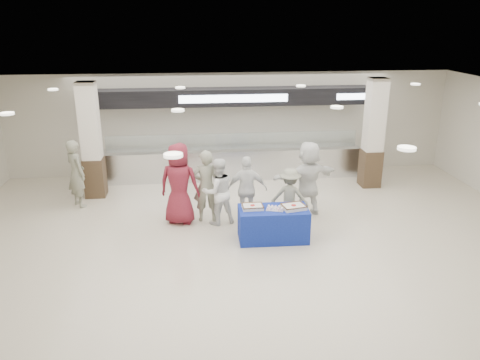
{
  "coord_description": "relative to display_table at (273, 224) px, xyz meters",
  "views": [
    {
      "loc": [
        -1.27,
        -8.59,
        4.76
      ],
      "look_at": [
        -0.18,
        1.6,
        1.22
      ],
      "focal_mm": 35.0,
      "sensor_mm": 36.0,
      "label": 1
    }
  ],
  "objects": [
    {
      "name": "sheet_cake_left",
      "position": [
        -0.46,
        0.06,
        0.42
      ],
      "size": [
        0.47,
        0.37,
        0.1
      ],
      "color": "silver",
      "rests_on": "display_table"
    },
    {
      "name": "sheet_cake_right",
      "position": [
        0.45,
        -0.05,
        0.43
      ],
      "size": [
        0.57,
        0.48,
        0.1
      ],
      "color": "silver",
      "rests_on": "display_table"
    },
    {
      "name": "cupcake_tray",
      "position": [
        0.03,
        -0.05,
        0.41
      ],
      "size": [
        0.45,
        0.39,
        0.06
      ],
      "color": "silver",
      "rests_on": "display_table"
    },
    {
      "name": "ground",
      "position": [
        -0.5,
        -0.92,
        -0.38
      ],
      "size": [
        14.0,
        14.0,
        0.0
      ],
      "primitive_type": "plane",
      "color": "beige",
      "rests_on": "ground"
    },
    {
      "name": "chef_tall",
      "position": [
        -1.18,
        1.03,
        0.45
      ],
      "size": [
        0.95,
        0.84,
        1.65
      ],
      "primitive_type": "imported",
      "rotation": [
        0.0,
        0.0,
        3.44
      ],
      "color": "white",
      "rests_on": "ground"
    },
    {
      "name": "civilian_maroon",
      "position": [
        -2.1,
        1.17,
        0.63
      ],
      "size": [
        1.12,
        0.89,
        2.01
      ],
      "primitive_type": "imported",
      "rotation": [
        0.0,
        0.0,
        2.86
      ],
      "color": "maroon",
      "rests_on": "ground"
    },
    {
      "name": "soldier_bg",
      "position": [
        -4.81,
        2.55,
        0.53
      ],
      "size": [
        0.75,
        0.79,
        1.82
      ],
      "primitive_type": "imported",
      "rotation": [
        0.0,
        0.0,
        2.24
      ],
      "color": "gray",
      "rests_on": "ground"
    },
    {
      "name": "civilian_white",
      "position": [
        1.1,
        1.33,
        0.59
      ],
      "size": [
        1.88,
        1.11,
        1.93
      ],
      "primitive_type": "imported",
      "rotation": [
        0.0,
        0.0,
        3.47
      ],
      "color": "white",
      "rests_on": "ground"
    },
    {
      "name": "soldier_b",
      "position": [
        0.54,
        0.81,
        0.33
      ],
      "size": [
        1.03,
        0.77,
        1.42
      ],
      "primitive_type": "imported",
      "rotation": [
        0.0,
        0.0,
        2.84
      ],
      "color": "gray",
      "rests_on": "ground"
    },
    {
      "name": "chef_short",
      "position": [
        -0.46,
        1.1,
        0.45
      ],
      "size": [
        1.0,
        0.48,
        1.66
      ],
      "primitive_type": "imported",
      "rotation": [
        0.0,
        0.0,
        3.06
      ],
      "color": "white",
      "rests_on": "ground"
    },
    {
      "name": "column_right",
      "position": [
        3.5,
        3.28,
        1.15
      ],
      "size": [
        0.55,
        0.55,
        3.2
      ],
      "color": "#362618",
      "rests_on": "ground"
    },
    {
      "name": "display_table",
      "position": [
        0.0,
        0.0,
        0.0
      ],
      "size": [
        1.57,
        0.81,
        0.75
      ],
      "primitive_type": "cube",
      "rotation": [
        0.0,
        0.0,
        -0.02
      ],
      "color": "navy",
      "rests_on": "ground"
    },
    {
      "name": "serving_line",
      "position": [
        -0.49,
        4.48,
        0.78
      ],
      "size": [
        8.7,
        0.85,
        2.8
      ],
      "color": "silver",
      "rests_on": "ground"
    },
    {
      "name": "soldier_a",
      "position": [
        -1.45,
        1.23,
        0.53
      ],
      "size": [
        0.66,
        0.44,
        1.8
      ],
      "primitive_type": "imported",
      "rotation": [
        0.0,
        0.0,
        3.15
      ],
      "color": "gray",
      "rests_on": "ground"
    },
    {
      "name": "column_left",
      "position": [
        -4.5,
        3.28,
        1.15
      ],
      "size": [
        0.55,
        0.55,
        3.2
      ],
      "color": "#362618",
      "rests_on": "ground"
    }
  ]
}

